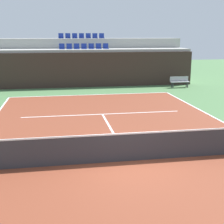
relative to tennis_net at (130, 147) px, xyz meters
The scene contains 12 objects.
ground_plane 0.51m from the tennis_net, ahead, with size 80.00×80.00×0.00m, color #477042.
court_surface 0.50m from the tennis_net, ahead, with size 11.00×24.00×0.01m, color brown.
baseline_far 11.96m from the tennis_net, 90.00° to the left, with size 11.00×0.10×0.00m, color white.
service_line_far 6.42m from the tennis_net, 90.00° to the left, with size 8.26×0.10×0.00m, color white.
centre_service_line 3.24m from the tennis_net, 90.00° to the left, with size 0.10×6.40×0.00m, color white.
back_wall 15.45m from the tennis_net, 90.00° to the left, with size 17.30×0.30×2.70m, color #33231E.
stands_tier_lower 16.81m from the tennis_net, 90.00° to the left, with size 17.30×2.40×2.90m, color #9E9E99.
stands_tier_upper 19.23m from the tennis_net, 90.00° to the left, with size 17.30×2.40×3.72m, color #9E9E99.
seating_row_lower 17.06m from the tennis_net, 90.00° to the left, with size 4.02×0.44×0.44m.
seating_row_upper 19.56m from the tennis_net, 90.00° to the left, with size 4.02×0.44×0.44m.
tennis_net is the anchor object (origin of this frame).
player_bench 15.71m from the tennis_net, 62.80° to the left, with size 1.50×0.40×0.85m.
Camera 1 is at (-2.23, -9.62, 4.09)m, focal length 51.24 mm.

